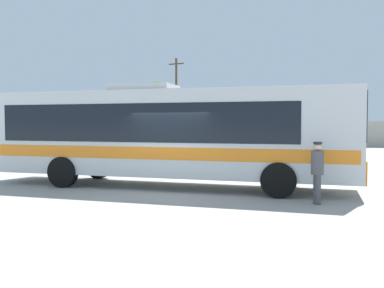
{
  "coord_description": "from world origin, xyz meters",
  "views": [
    {
      "loc": [
        4.35,
        -12.9,
        2.16
      ],
      "look_at": [
        -0.53,
        3.89,
        1.32
      ],
      "focal_mm": 39.76,
      "sensor_mm": 36.0,
      "label": 1
    }
  ],
  "objects": [
    {
      "name": "parked_car_third_maroon",
      "position": [
        0.79,
        26.25,
        0.8
      ],
      "size": [
        4.23,
        2.0,
        1.52
      ],
      "color": "maroon",
      "rests_on": "ground_plane"
    },
    {
      "name": "attendant_by_bus_door",
      "position": [
        4.42,
        -1.14,
        0.95
      ],
      "size": [
        0.43,
        0.43,
        1.68
      ],
      "color": "#4C4C51",
      "rests_on": "ground_plane"
    },
    {
      "name": "perimeter_wall",
      "position": [
        0.0,
        29.05,
        1.18
      ],
      "size": [
        80.0,
        0.3,
        2.37
      ],
      "primitive_type": "cube",
      "color": "#9E998C",
      "rests_on": "ground_plane"
    },
    {
      "name": "parked_car_second_white",
      "position": [
        -5.42,
        26.29,
        0.77
      ],
      "size": [
        4.56,
        2.05,
        1.45
      ],
      "color": "silver",
      "rests_on": "ground_plane"
    },
    {
      "name": "coach_bus_silver_orange",
      "position": [
        -0.59,
        0.83,
        1.87
      ],
      "size": [
        12.38,
        2.83,
        3.49
      ],
      "color": "silver",
      "rests_on": "ground_plane"
    },
    {
      "name": "parked_car_leftmost_silver",
      "position": [
        -11.41,
        25.46,
        0.8
      ],
      "size": [
        4.4,
        2.3,
        1.53
      ],
      "color": "#B7BABF",
      "rests_on": "ground_plane"
    },
    {
      "name": "utility_pole_near",
      "position": [
        -10.16,
        30.96,
        4.79
      ],
      "size": [
        1.79,
        0.47,
        9.2
      ],
      "color": "#4C3823",
      "rests_on": "ground_plane"
    },
    {
      "name": "ground_plane",
      "position": [
        0.0,
        10.0,
        0.0
      ],
      "size": [
        300.0,
        300.0,
        0.0
      ],
      "primitive_type": "plane",
      "color": "#A3A099"
    },
    {
      "name": "roadside_tree_left",
      "position": [
        -13.33,
        33.72,
        5.08
      ],
      "size": [
        4.59,
        4.59,
        7.04
      ],
      "color": "brown",
      "rests_on": "ground_plane"
    },
    {
      "name": "roadside_tree_midright",
      "position": [
        4.69,
        35.11,
        4.04
      ],
      "size": [
        3.78,
        3.78,
        5.67
      ],
      "color": "brown",
      "rests_on": "ground_plane"
    },
    {
      "name": "roadside_tree_midleft",
      "position": [
        -2.11,
        32.08,
        4.08
      ],
      "size": [
        3.88,
        3.88,
        5.74
      ],
      "color": "brown",
      "rests_on": "ground_plane"
    }
  ]
}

